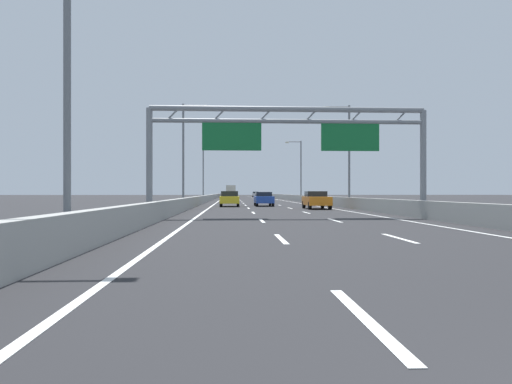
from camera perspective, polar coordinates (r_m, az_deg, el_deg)
ground_plane at (r=101.79m, az=-1.10°, el=-0.79°), size 260.00×260.00×0.00m
lane_dash_left_0 at (r=5.61m, az=12.92°, el=-14.52°), size 0.16×3.00×0.01m
lane_dash_left_1 at (r=14.37m, az=3.01°, el=-5.62°), size 0.16×3.00×0.01m
lane_dash_left_2 at (r=23.31m, az=0.71°, el=-3.46°), size 0.16×3.00×0.01m
lane_dash_left_3 at (r=32.29m, az=-0.31°, el=-2.49°), size 0.16×3.00×0.01m
lane_dash_left_4 at (r=41.27m, az=-0.89°, el=-1.95°), size 0.16×3.00×0.01m
lane_dash_left_5 at (r=50.26m, az=-1.26°, el=-1.60°), size 0.16×3.00×0.01m
lane_dash_left_6 at (r=59.26m, az=-1.52°, el=-1.36°), size 0.16×3.00×0.01m
lane_dash_left_7 at (r=68.25m, az=-1.71°, el=-1.18°), size 0.16×3.00×0.01m
lane_dash_left_8 at (r=77.25m, az=-1.85°, el=-1.04°), size 0.16×3.00×0.01m
lane_dash_left_9 at (r=86.25m, az=-1.97°, el=-0.93°), size 0.16×3.00×0.01m
lane_dash_left_10 at (r=95.24m, az=-2.06°, el=-0.84°), size 0.16×3.00×0.01m
lane_dash_left_11 at (r=104.24m, az=-2.14°, el=-0.77°), size 0.16×3.00×0.01m
lane_dash_left_12 at (r=113.24m, az=-2.20°, el=-0.71°), size 0.16×3.00×0.01m
lane_dash_left_13 at (r=122.24m, az=-2.26°, el=-0.66°), size 0.16×3.00×0.01m
lane_dash_left_14 at (r=131.24m, az=-2.30°, el=-0.61°), size 0.16×3.00×0.01m
lane_dash_left_15 at (r=140.24m, az=-2.35°, el=-0.57°), size 0.16×3.00×0.01m
lane_dash_left_16 at (r=149.24m, az=-2.38°, el=-0.54°), size 0.16×3.00×0.01m
lane_dash_left_17 at (r=158.24m, az=-2.41°, el=-0.51°), size 0.16×3.00×0.01m
lane_dash_right_1 at (r=15.17m, az=16.72°, el=-5.32°), size 0.16×3.00×0.01m
lane_dash_right_2 at (r=23.81m, az=9.40°, el=-3.38°), size 0.16×3.00×0.01m
lane_dash_right_3 at (r=32.65m, az=6.02°, el=-2.47°), size 0.16×3.00×0.01m
lane_dash_right_4 at (r=41.56m, az=4.08°, el=-1.94°), size 0.16×3.00×0.01m
lane_dash_right_5 at (r=50.50m, az=2.83°, el=-1.59°), size 0.16×3.00×0.01m
lane_dash_right_6 at (r=59.46m, az=1.96°, el=-1.35°), size 0.16×3.00×0.01m
lane_dash_right_7 at (r=68.43m, az=1.31°, el=-1.17°), size 0.16×3.00×0.01m
lane_dash_right_8 at (r=77.40m, az=0.81°, el=-1.04°), size 0.16×3.00×0.01m
lane_dash_right_9 at (r=86.38m, az=0.42°, el=-0.93°), size 0.16×3.00×0.01m
lane_dash_right_10 at (r=95.37m, az=0.10°, el=-0.84°), size 0.16×3.00×0.01m
lane_dash_right_11 at (r=104.36m, az=-0.16°, el=-0.77°), size 0.16×3.00×0.01m
lane_dash_right_12 at (r=113.35m, az=-0.38°, el=-0.71°), size 0.16×3.00×0.01m
lane_dash_right_13 at (r=122.34m, az=-0.57°, el=-0.66°), size 0.16×3.00×0.01m
lane_dash_right_14 at (r=131.33m, az=-0.73°, el=-0.61°), size 0.16×3.00×0.01m
lane_dash_right_15 at (r=140.32m, az=-0.88°, el=-0.57°), size 0.16×3.00×0.01m
lane_dash_right_16 at (r=149.32m, az=-1.00°, el=-0.54°), size 0.16×3.00×0.01m
lane_dash_right_17 at (r=158.31m, az=-1.11°, el=-0.51°), size 0.16×3.00×0.01m
edge_line_left at (r=89.75m, az=-4.21°, el=-0.89°), size 0.16×176.00×0.01m
edge_line_right at (r=90.14m, az=2.48°, el=-0.89°), size 0.16×176.00×0.01m
barrier_left at (r=111.78m, az=-4.81°, el=-0.48°), size 0.45×220.00×0.95m
barrier_right at (r=112.19m, az=2.26°, el=-0.48°), size 0.45×220.00×0.95m
sign_gantry at (r=27.82m, az=3.97°, el=7.03°), size 16.27×0.36×6.36m
streetlamp_left_near at (r=14.28m, az=-20.71°, el=16.21°), size 2.58×0.28×9.50m
streetlamp_left_mid at (r=44.34m, az=-8.38°, el=5.16°), size 2.58×0.28×9.50m
streetlamp_right_mid at (r=45.44m, az=10.79°, el=5.03°), size 2.58×0.28×9.50m
streetlamp_left_far at (r=75.10m, az=-6.15°, el=3.04°), size 2.58×0.28×9.50m
streetlamp_right_far at (r=75.75m, az=5.22°, el=3.02°), size 2.58×0.28×9.50m
orange_car at (r=40.10m, az=7.21°, el=-0.93°), size 1.85×4.24×1.47m
blue_car at (r=47.89m, az=0.92°, el=-0.79°), size 1.77×4.60×1.41m
yellow_car at (r=46.53m, az=-3.18°, el=-0.80°), size 1.86×4.19×1.49m
white_car at (r=136.28m, az=-0.07°, el=-0.27°), size 1.71×4.33×1.50m
box_truck at (r=124.28m, az=-3.03°, el=0.14°), size 2.40×8.91×3.13m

